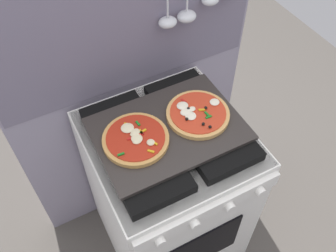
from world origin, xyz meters
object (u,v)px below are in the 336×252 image
baking_tray (168,129)px  pizza_right (197,113)px  stove (168,192)px  pizza_left (135,138)px

baking_tray → pizza_right: 0.13m
stove → baking_tray: size_ratio=1.67×
baking_tray → pizza_right: (0.13, 0.00, 0.02)m
baking_tray → pizza_left: 0.13m
pizza_left → baking_tray: bearing=-2.2°
baking_tray → pizza_right: bearing=1.3°
stove → pizza_right: pizza_right is taller
baking_tray → pizza_left: pizza_left is taller
pizza_left → pizza_right: size_ratio=1.00×
stove → pizza_right: size_ratio=3.77×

